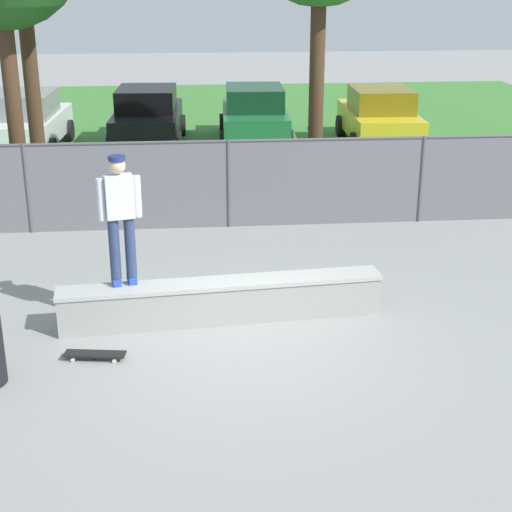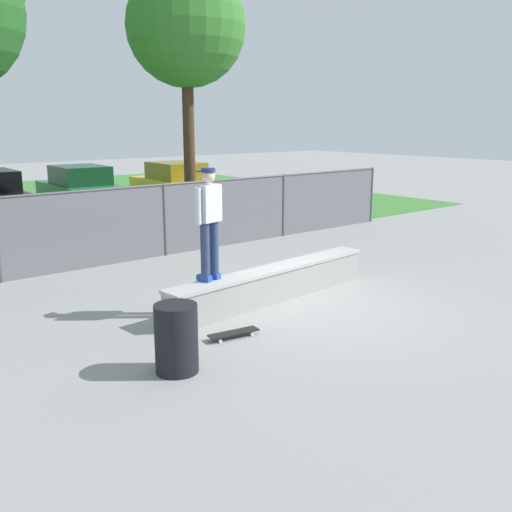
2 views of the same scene
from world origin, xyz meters
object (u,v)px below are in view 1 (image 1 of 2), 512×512
at_px(skateboard, 95,354).
at_px(car_white, 26,122).
at_px(concrete_ledge, 222,301).
at_px(car_yellow, 379,116).
at_px(car_black, 148,116).
at_px(skateboarder, 120,214).
at_px(car_green, 254,115).

distance_m(skateboard, car_white, 13.10).
xyz_separation_m(concrete_ledge, car_yellow, (5.10, 11.56, 0.53)).
relative_size(skateboard, car_black, 0.19).
height_order(skateboarder, car_white, skateboarder).
height_order(skateboarder, skateboard, skateboarder).
bearing_deg(car_black, skateboarder, -89.33).
xyz_separation_m(concrete_ledge, car_white, (-4.84, 11.64, 0.53)).
bearing_deg(car_white, car_black, 9.88).
bearing_deg(car_yellow, car_black, 174.36).
bearing_deg(skateboarder, car_green, 76.45).
bearing_deg(car_yellow, car_white, 179.57).
height_order(concrete_ledge, car_white, car_white).
relative_size(concrete_ledge, skateboard, 5.70).
relative_size(skateboarder, car_black, 0.43).
bearing_deg(skateboard, skateboarder, 72.43).
relative_size(concrete_ledge, car_black, 1.09).
relative_size(car_black, car_yellow, 1.00).
height_order(skateboard, car_black, car_black).
height_order(car_green, car_yellow, same).
height_order(concrete_ledge, car_black, car_black).
bearing_deg(skateboard, car_green, 76.12).
height_order(skateboarder, car_black, skateboarder).
distance_m(concrete_ledge, car_yellow, 12.65).
bearing_deg(car_white, car_green, 4.91).
distance_m(skateboarder, car_black, 12.22).
distance_m(concrete_ledge, skateboard, 2.03).
height_order(car_white, car_green, same).
relative_size(car_black, car_green, 1.00).
distance_m(car_white, car_green, 6.42).
xyz_separation_m(skateboard, car_green, (3.27, 13.25, 0.77)).
height_order(skateboarder, car_yellow, skateboarder).
bearing_deg(skateboard, car_yellow, 61.62).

